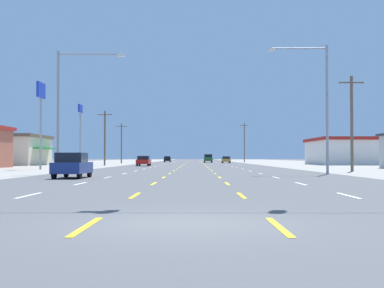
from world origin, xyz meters
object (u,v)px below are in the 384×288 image
Objects in this scene: pole_sign_left_row_1 at (41,102)px; streetlight_left_row_0 at (66,101)px; hatchback_far_left_nearest at (72,165)px; sedan_far_left_near at (144,161)px; streetlight_right_row_0 at (321,99)px; sedan_far_right_mid at (226,160)px; pole_sign_left_row_2 at (80,120)px; hatchback_far_left_far at (167,159)px; suv_inner_right_midfar at (208,158)px.

pole_sign_left_row_1 is 0.97× the size of streetlight_left_row_0.
hatchback_far_left_nearest is at bearing -68.46° from pole_sign_left_row_1.
streetlight_right_row_0 is (16.92, -35.30, 4.93)m from sedan_far_left_near.
sedan_far_right_mid is at bearing 77.38° from streetlight_left_row_0.
hatchback_far_left_far is at bearing 79.26° from pole_sign_left_row_2.
sedan_far_right_mid is 42.17m from pole_sign_left_row_2.
sedan_far_left_near is at bearing 86.26° from streetlight_left_row_0.
suv_inner_right_midfar is at bearing 81.22° from streetlight_left_row_0.
pole_sign_left_row_2 is at bearing -100.74° from hatchback_far_left_far.
hatchback_far_left_nearest is 19.11m from streetlight_right_row_0.
streetlight_left_row_0 reaches higher than hatchback_far_left_far.
hatchback_far_left_nearest is 48.84m from pole_sign_left_row_2.
pole_sign_left_row_1 is (-22.72, -59.48, 6.19)m from sedan_far_right_mid.
sedan_far_right_mid is at bearing -56.44° from hatchback_far_left_far.
streetlight_right_row_0 is (6.42, -82.94, 4.66)m from suv_inner_right_midfar.
streetlight_right_row_0 reaches higher than pole_sign_left_row_2.
streetlight_right_row_0 reaches higher than streetlight_left_row_0.
sedan_far_left_near is 0.50× the size of pole_sign_left_row_1.
hatchback_far_left_far is (-10.35, 11.91, -0.24)m from suv_inner_right_midfar.
pole_sign_left_row_1 is at bearing -112.01° from sedan_far_left_near.
pole_sign_left_row_1 reaches higher than suv_inner_right_midfar.
streetlight_left_row_0 reaches higher than sedan_far_right_mid.
suv_inner_right_midfar is (10.50, 47.64, 0.27)m from sedan_far_left_near.
sedan_far_left_near and sedan_far_right_mid have the same top height.
suv_inner_right_midfar reaches higher than sedan_far_right_mid.
pole_sign_left_row_2 reaches higher than streetlight_left_row_0.
streetlight_left_row_0 is (7.96, -39.91, -1.46)m from pole_sign_left_row_2.
sedan_far_right_mid is 73.90m from streetlight_right_row_0.
hatchback_far_left_far is (0.15, 59.55, 0.03)m from sedan_far_left_near.
streetlight_left_row_0 reaches higher than sedan_far_left_near.
sedan_far_left_near is 0.48× the size of pole_sign_left_row_2.
hatchback_far_left_nearest is at bearing -96.62° from suv_inner_right_midfar.
streetlight_left_row_0 is (-12.81, -82.94, 4.51)m from suv_inner_right_midfar.
pole_sign_left_row_2 is 40.72m from streetlight_left_row_0.
pole_sign_left_row_2 is at bearing -115.77° from suv_inner_right_midfar.
streetlight_right_row_0 is (16.77, -94.86, 4.90)m from hatchback_far_left_far.
hatchback_far_left_nearest is at bearing -90.08° from hatchback_far_left_far.
streetlight_left_row_0 reaches higher than pole_sign_left_row_1.
sedan_far_left_near is 1.00× the size of sedan_far_right_mid.
streetlight_left_row_0 reaches higher than suv_inner_right_midfar.
streetlight_left_row_0 is at bearing -91.49° from hatchback_far_left_far.
streetlight_right_row_0 is at bearing -87.88° from sedan_far_right_mid.
sedan_far_right_mid is 0.92× the size of suv_inner_right_midfar.
pole_sign_left_row_1 is at bearing -105.47° from suv_inner_right_midfar.
suv_inner_right_midfar is (-3.70, 9.26, 0.27)m from sedan_far_right_mid.
hatchback_far_left_nearest is 0.80× the size of suv_inner_right_midfar.
streetlight_right_row_0 is at bearing 23.70° from hatchback_far_left_nearest.
pole_sign_left_row_1 is at bearing 111.54° from hatchback_far_left_nearest.
hatchback_far_left_nearest is 9.12m from streetlight_left_row_0.
suv_inner_right_midfar is 0.52× the size of pole_sign_left_row_2.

